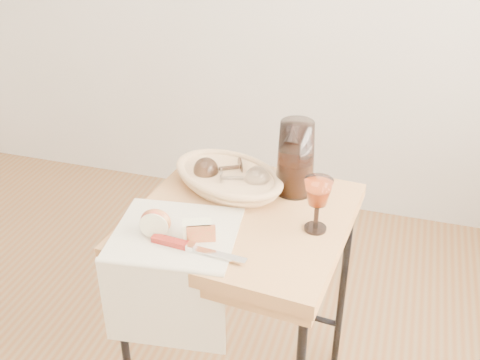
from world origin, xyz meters
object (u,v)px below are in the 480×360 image
(bread_basket, at_px, (228,179))
(apple_half, at_px, (156,222))
(pitcher, at_px, (296,158))
(table_knife, at_px, (194,247))
(wine_goblet, at_px, (317,205))
(goblet_lying_a, at_px, (221,169))
(tea_towel, at_px, (175,233))
(goblet_lying_b, at_px, (242,178))
(side_table, at_px, (242,313))

(bread_basket, distance_m, apple_half, 0.31)
(pitcher, relative_size, table_knife, 1.04)
(table_knife, bearing_deg, bread_basket, 97.82)
(wine_goblet, bearing_deg, goblet_lying_a, 153.54)
(tea_towel, distance_m, goblet_lying_b, 0.28)
(apple_half, height_order, table_knife, apple_half)
(pitcher, bearing_deg, goblet_lying_a, -179.26)
(goblet_lying_b, relative_size, apple_half, 1.47)
(tea_towel, xyz_separation_m, pitcher, (0.25, 0.31, 0.11))
(apple_half, xyz_separation_m, table_knife, (0.12, -0.04, -0.03))
(goblet_lying_a, distance_m, pitcher, 0.23)
(goblet_lying_a, distance_m, table_knife, 0.35)
(goblet_lying_b, bearing_deg, tea_towel, -128.91)
(side_table, xyz_separation_m, tea_towel, (-0.14, -0.15, 0.37))
(side_table, bearing_deg, table_knife, -107.43)
(goblet_lying_a, relative_size, table_knife, 0.50)
(goblet_lying_a, xyz_separation_m, wine_goblet, (0.32, -0.16, 0.03))
(goblet_lying_a, relative_size, goblet_lying_b, 1.05)
(side_table, xyz_separation_m, wine_goblet, (0.21, -0.02, 0.45))
(wine_goblet, bearing_deg, pitcher, 118.38)
(tea_towel, relative_size, pitcher, 1.23)
(wine_goblet, distance_m, table_knife, 0.34)
(bread_basket, height_order, pitcher, pitcher)
(side_table, bearing_deg, apple_half, -138.44)
(apple_half, distance_m, table_knife, 0.13)
(tea_towel, height_order, table_knife, table_knife)
(apple_half, bearing_deg, side_table, 31.23)
(side_table, distance_m, bread_basket, 0.42)
(apple_half, bearing_deg, bread_basket, 60.24)
(side_table, relative_size, tea_towel, 2.29)
(side_table, distance_m, pitcher, 0.52)
(bread_basket, bearing_deg, goblet_lying_a, 177.60)
(apple_half, bearing_deg, table_knife, -28.65)
(tea_towel, bearing_deg, side_table, 38.95)
(pitcher, xyz_separation_m, wine_goblet, (0.10, -0.18, -0.03))
(tea_towel, xyz_separation_m, apple_half, (-0.04, -0.02, 0.04))
(apple_half, relative_size, table_knife, 0.32)
(bread_basket, height_order, wine_goblet, wine_goblet)
(apple_half, bearing_deg, goblet_lying_b, 50.74)
(wine_goblet, distance_m, apple_half, 0.42)
(pitcher, bearing_deg, tea_towel, -133.88)
(side_table, height_order, tea_towel, tea_towel)
(bread_basket, bearing_deg, pitcher, 34.68)
(wine_goblet, height_order, apple_half, wine_goblet)
(tea_towel, height_order, wine_goblet, wine_goblet)
(side_table, bearing_deg, bread_basket, 122.36)
(bread_basket, height_order, apple_half, apple_half)
(tea_towel, height_order, apple_half, apple_half)
(goblet_lying_a, bearing_deg, goblet_lying_b, 127.58)
(goblet_lying_b, bearing_deg, side_table, -89.14)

